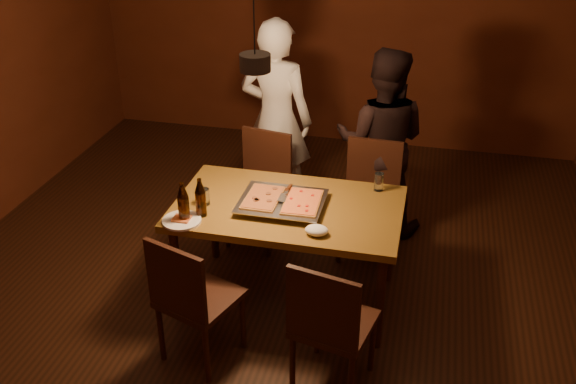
% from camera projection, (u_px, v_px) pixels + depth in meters
% --- Properties ---
extents(room_shell, '(6.00, 6.00, 6.00)m').
position_uv_depth(room_shell, '(256.00, 120.00, 3.83)').
color(room_shell, '#32180D').
rests_on(room_shell, ground).
extents(dining_table, '(1.50, 0.90, 0.75)m').
position_uv_depth(dining_table, '(288.00, 215.00, 4.27)').
color(dining_table, olive).
rests_on(dining_table, floor).
extents(chair_far_left, '(0.49, 0.49, 0.49)m').
position_uv_depth(chair_far_left, '(262.00, 177.00, 5.06)').
color(chair_far_left, '#38190F').
rests_on(chair_far_left, floor).
extents(chair_far_right, '(0.44, 0.44, 0.49)m').
position_uv_depth(chair_far_right, '(371.00, 188.00, 4.90)').
color(chair_far_right, '#38190F').
rests_on(chair_far_right, floor).
extents(chair_near_left, '(0.54, 0.54, 0.49)m').
position_uv_depth(chair_near_left, '(190.00, 291.00, 3.77)').
color(chair_near_left, '#38190F').
rests_on(chair_near_left, floor).
extents(chair_near_right, '(0.50, 0.50, 0.49)m').
position_uv_depth(chair_near_right, '(329.00, 318.00, 3.56)').
color(chair_near_right, '#38190F').
rests_on(chair_near_right, floor).
extents(pizza_tray, '(0.59, 0.50, 0.05)m').
position_uv_depth(pizza_tray, '(282.00, 203.00, 4.21)').
color(pizza_tray, silver).
rests_on(pizza_tray, dining_table).
extents(pizza_meat, '(0.23, 0.35, 0.02)m').
position_uv_depth(pizza_meat, '(263.00, 197.00, 4.21)').
color(pizza_meat, maroon).
rests_on(pizza_meat, pizza_tray).
extents(pizza_cheese, '(0.24, 0.37, 0.02)m').
position_uv_depth(pizza_cheese, '(302.00, 202.00, 4.16)').
color(pizza_cheese, gold).
rests_on(pizza_cheese, pizza_tray).
extents(spatula, '(0.10, 0.24, 0.04)m').
position_uv_depth(spatula, '(284.00, 198.00, 4.20)').
color(spatula, silver).
rests_on(spatula, pizza_tray).
extents(beer_bottle_a, '(0.07, 0.07, 0.27)m').
position_uv_depth(beer_bottle_a, '(183.00, 202.00, 3.99)').
color(beer_bottle_a, black).
rests_on(beer_bottle_a, dining_table).
extents(beer_bottle_b, '(0.07, 0.07, 0.26)m').
position_uv_depth(beer_bottle_b, '(200.00, 197.00, 4.06)').
color(beer_bottle_b, black).
rests_on(beer_bottle_b, dining_table).
extents(water_glass_left, '(0.07, 0.07, 0.11)m').
position_uv_depth(water_glass_left, '(204.00, 197.00, 4.22)').
color(water_glass_left, silver).
rests_on(water_glass_left, dining_table).
extents(water_glass_right, '(0.06, 0.06, 0.13)m').
position_uv_depth(water_glass_right, '(379.00, 182.00, 4.39)').
color(water_glass_right, silver).
rests_on(water_glass_right, dining_table).
extents(plate_slice, '(0.25, 0.25, 0.03)m').
position_uv_depth(plate_slice, '(182.00, 220.00, 4.05)').
color(plate_slice, white).
rests_on(plate_slice, dining_table).
extents(napkin, '(0.14, 0.11, 0.06)m').
position_uv_depth(napkin, '(317.00, 230.00, 3.90)').
color(napkin, white).
rests_on(napkin, dining_table).
extents(diner_white, '(0.67, 0.49, 1.69)m').
position_uv_depth(diner_white, '(276.00, 120.00, 5.30)').
color(diner_white, silver).
rests_on(diner_white, floor).
extents(diner_dark, '(0.76, 0.60, 1.53)m').
position_uv_depth(diner_dark, '(381.00, 142.00, 5.09)').
color(diner_dark, black).
rests_on(diner_dark, floor).
extents(pendant_lamp, '(0.18, 0.18, 1.10)m').
position_uv_depth(pendant_lamp, '(255.00, 61.00, 3.66)').
color(pendant_lamp, black).
rests_on(pendant_lamp, ceiling).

